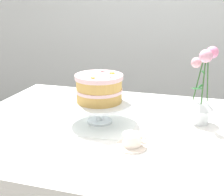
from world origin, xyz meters
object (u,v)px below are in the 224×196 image
at_px(flower_vase, 202,94).
at_px(layer_cake, 99,88).
at_px(cake_stand, 100,105).
at_px(dining_table, 119,146).
at_px(teacup, 132,141).

bearing_deg(flower_vase, layer_cake, -165.54).
height_order(cake_stand, layer_cake, layer_cake).
height_order(cake_stand, flower_vase, flower_vase).
height_order(dining_table, flower_vase, flower_vase).
xyz_separation_m(layer_cake, teacup, (0.19, -0.19, -0.14)).
distance_m(layer_cake, teacup, 0.30).
bearing_deg(flower_vase, cake_stand, -165.55).
relative_size(layer_cake, flower_vase, 0.60).
relative_size(cake_stand, flower_vase, 0.85).
distance_m(flower_vase, teacup, 0.40).
xyz_separation_m(cake_stand, layer_cake, (0.00, -0.00, 0.08)).
height_order(dining_table, layer_cake, layer_cake).
height_order(layer_cake, teacup, layer_cake).
relative_size(cake_stand, layer_cake, 1.41).
relative_size(flower_vase, teacup, 2.85).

